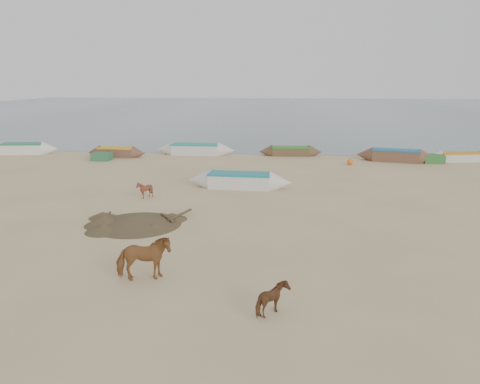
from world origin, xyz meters
name	(u,v)px	position (x,y,z in m)	size (l,w,h in m)	color
ground	(231,239)	(0.00, 0.00, 0.00)	(140.00, 140.00, 0.00)	tan
sea	(274,110)	(0.00, 82.00, 0.01)	(160.00, 160.00, 0.00)	slate
cow_adult	(144,259)	(-2.35, -4.21, 0.74)	(0.80, 1.75, 1.48)	brown
calf_front	(145,190)	(-5.41, 6.20, 0.47)	(0.76, 0.86, 0.94)	brown
calf_right	(273,300)	(1.84, -6.15, 0.46)	(0.91, 0.78, 0.92)	brown
near_canoe	(240,180)	(-0.49, 9.14, 0.46)	(6.23, 1.31, 0.91)	silver
debris_pile	(137,219)	(-4.40, 1.54, 0.24)	(3.97, 3.97, 0.48)	brown
waterline_canoes	(244,152)	(-1.14, 20.54, 0.44)	(55.78, 4.70, 0.96)	brown
beach_clutter	(306,155)	(3.89, 19.88, 0.30)	(42.91, 5.77, 0.64)	#2E6842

